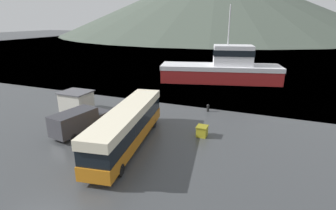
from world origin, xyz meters
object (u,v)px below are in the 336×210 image
(tour_bus, at_px, (128,125))
(dock_kiosk, at_px, (76,101))
(fishing_boat, at_px, (223,68))
(delivery_van, at_px, (79,121))
(storage_bin, at_px, (202,131))

(tour_bus, distance_m, dock_kiosk, 12.00)
(tour_bus, xyz_separation_m, dock_kiosk, (-10.48, 5.82, -0.72))
(fishing_boat, bearing_deg, dock_kiosk, 134.14)
(dock_kiosk, bearing_deg, tour_bus, -29.04)
(delivery_van, bearing_deg, storage_bin, 26.60)
(delivery_van, relative_size, storage_bin, 5.82)
(delivery_van, height_order, dock_kiosk, dock_kiosk)
(tour_bus, relative_size, dock_kiosk, 3.81)
(delivery_van, bearing_deg, tour_bus, 2.23)
(tour_bus, relative_size, delivery_van, 2.02)
(tour_bus, xyz_separation_m, fishing_boat, (2.90, 27.63, 0.44))
(delivery_van, bearing_deg, fishing_boat, 81.17)
(storage_bin, xyz_separation_m, dock_kiosk, (-15.94, 1.57, 0.67))
(delivery_van, xyz_separation_m, dock_kiosk, (-4.69, 5.12, -0.04))
(tour_bus, distance_m, delivery_van, 5.87)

